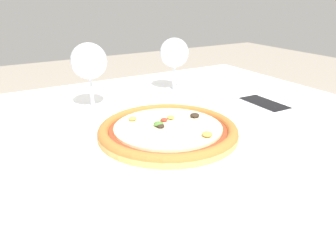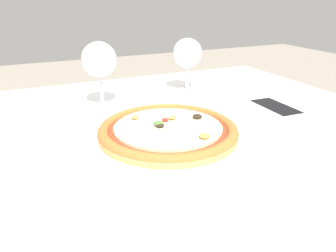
# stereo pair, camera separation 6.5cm
# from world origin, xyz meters

# --- Properties ---
(dining_table) EXTENTS (1.21, 1.09, 0.76)m
(dining_table) POSITION_xyz_m (0.00, 0.00, 0.67)
(dining_table) COLOR #997047
(dining_table) RESTS_ON ground_plane
(pizza_plate) EXTENTS (0.33, 0.33, 0.04)m
(pizza_plate) POSITION_xyz_m (0.02, 0.02, 0.77)
(pizza_plate) COLOR white
(pizza_plate) RESTS_ON dining_table
(fork) EXTENTS (0.06, 0.17, 0.00)m
(fork) POSITION_xyz_m (-0.29, -0.14, 0.76)
(fork) COLOR silver
(fork) RESTS_ON dining_table
(wine_glass_far_left) EXTENTS (0.09, 0.09, 0.17)m
(wine_glass_far_left) POSITION_xyz_m (-0.05, 0.27, 0.88)
(wine_glass_far_left) COLOR silver
(wine_glass_far_left) RESTS_ON dining_table
(wine_glass_far_right) EXTENTS (0.08, 0.08, 0.16)m
(wine_glass_far_right) POSITION_xyz_m (0.22, 0.32, 0.87)
(wine_glass_far_right) COLOR silver
(wine_glass_far_right) RESTS_ON dining_table
(cell_phone) EXTENTS (0.07, 0.15, 0.01)m
(cell_phone) POSITION_xyz_m (0.34, 0.07, 0.76)
(cell_phone) COLOR white
(cell_phone) RESTS_ON dining_table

